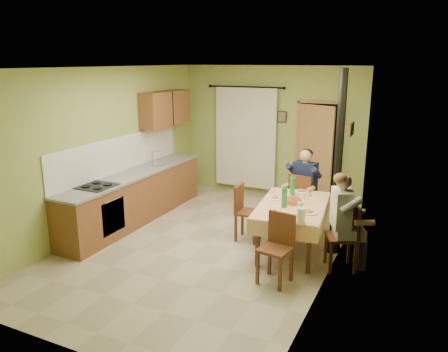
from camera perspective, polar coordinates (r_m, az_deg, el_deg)
The scene contains 17 objects.
floor at distance 7.22m, azimuth -2.16°, elevation -8.82°, with size 4.00×6.00×0.01m, color tan.
room_shell at distance 6.70m, azimuth -2.31°, elevation 5.58°, with size 4.04×6.04×2.82m.
kitchen_run at distance 8.23m, azimuth -11.51°, elevation -2.51°, with size 0.64×3.64×1.56m.
upper_cabinets at distance 9.05m, azimuth -7.64°, elevation 8.73°, with size 0.35×1.40×0.70m, color brown.
curtain at distance 9.62m, azimuth 2.82°, elevation 5.07°, with size 1.70×0.07×2.22m.
doorway at distance 9.18m, azimuth 12.00°, elevation 2.94°, with size 0.96×0.35×2.15m.
dining_table at distance 6.93m, azimuth 8.81°, elevation -6.65°, with size 1.20×1.78×0.76m.
tableware at distance 6.69m, azimuth 8.96°, elevation -3.39°, with size 0.92×1.63×0.33m.
chair_far at distance 7.95m, azimuth 10.19°, elevation -4.53°, with size 0.49×0.49×0.99m.
chair_near at distance 5.99m, azimuth 6.71°, elevation -11.11°, with size 0.45×0.45×0.95m.
chair_right at distance 6.52m, azimuth 15.08°, elevation -9.28°, with size 0.53×0.53×0.96m.
chair_left at distance 7.28m, azimuth 3.08°, elevation -6.17°, with size 0.40×0.40×0.93m.
man_far at distance 7.79m, azimuth 10.43°, elevation -0.41°, with size 0.62×0.52×1.39m.
man_right at distance 6.31m, azimuth 15.33°, elevation -4.38°, with size 0.60×0.65×1.39m.
stove_flue at distance 6.83m, azimuth 14.47°, elevation -1.56°, with size 0.24×0.24×2.80m.
picture_back at distance 9.34m, azimuth 7.60°, elevation 7.68°, with size 0.19×0.03×0.23m, color black.
picture_right at distance 7.22m, azimuth 16.37°, elevation 5.91°, with size 0.03×0.31×0.21m, color brown.
Camera 1 is at (3.06, -5.86, 2.91)m, focal length 35.00 mm.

